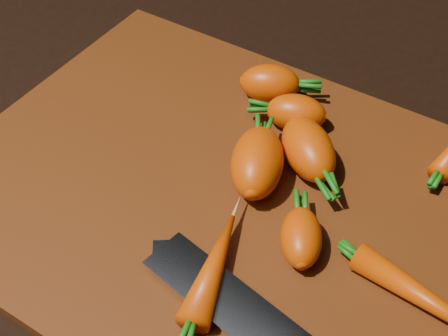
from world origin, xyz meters
The scene contains 9 objects.
ground centered at (0.00, 0.00, -0.01)m, with size 2.00×2.00×0.01m, color black.
cutting_board centered at (0.00, 0.00, 0.01)m, with size 0.50×0.40×0.01m, color #4D210A.
carrot_0 centered at (0.06, 0.07, 0.03)m, with size 0.08×0.05×0.05m, color #DB4906.
carrot_1 centered at (0.03, 0.03, 0.04)m, with size 0.08×0.05×0.05m, color #DB4906.
carrot_2 centered at (0.02, 0.11, 0.03)m, with size 0.06×0.04×0.04m, color #DB4906.
carrot_3 centered at (-0.02, 0.14, 0.03)m, with size 0.06×0.04×0.04m, color #DB4906.
carrot_4 centered at (0.10, -0.02, 0.03)m, with size 0.06×0.04×0.04m, color #DB4906.
carrot_6 centered at (0.21, -0.02, 0.02)m, with size 0.14×0.03×0.03m, color #DB4906.
carrot_7 centered at (0.05, -0.08, 0.03)m, with size 0.11×0.03×0.03m, color #DB4906.
Camera 1 is at (0.21, -0.32, 0.45)m, focal length 50.00 mm.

